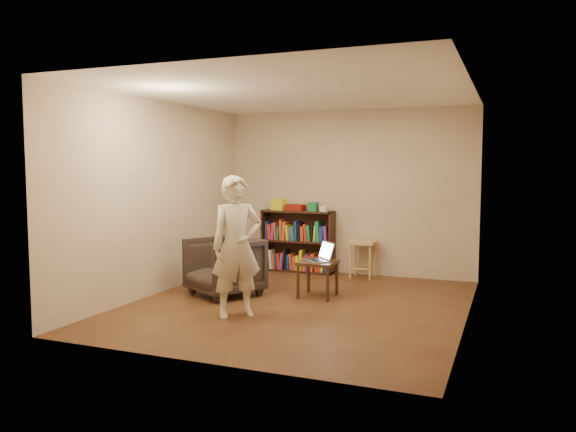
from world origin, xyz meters
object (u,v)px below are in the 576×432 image
at_px(armchair, 224,266).
at_px(laptop, 320,257).
at_px(stool, 363,248).
at_px(bookshelf, 298,245).
at_px(person, 237,247).
at_px(side_table, 318,267).

xyz_separation_m(armchair, laptop, (1.21, 0.39, 0.14)).
bearing_deg(armchair, stool, 82.20).
distance_m(bookshelf, person, 2.90).
bearing_deg(laptop, stool, 128.61).
distance_m(bookshelf, side_table, 1.83).
bearing_deg(stool, laptop, -97.91).
distance_m(bookshelf, stool, 1.11).
bearing_deg(armchair, bookshelf, 110.71).
bearing_deg(armchair, person, -24.69).
bearing_deg(bookshelf, stool, -5.61).
relative_size(bookshelf, laptop, 2.54).
bearing_deg(person, bookshelf, 52.87).
xyz_separation_m(bookshelf, stool, (1.11, -0.11, 0.02)).
relative_size(stool, armchair, 0.67).
distance_m(stool, side_table, 1.51).
height_order(bookshelf, armchair, bookshelf).
height_order(laptop, person, person).
height_order(stool, laptop, laptop).
relative_size(bookshelf, person, 0.74).
distance_m(stool, person, 2.87).
bearing_deg(person, stool, 30.44).
bearing_deg(side_table, laptop, 55.48).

